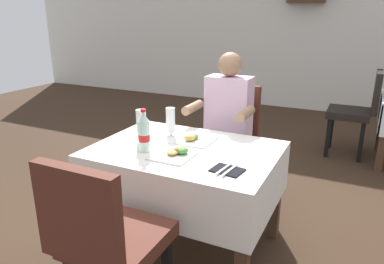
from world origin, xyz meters
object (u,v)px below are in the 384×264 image
at_px(beer_glass_left, 170,122).
at_px(background_chair_left, 358,108).
at_px(chair_near_camera_side, 106,237).
at_px(cola_bottle_primary, 144,133).
at_px(seated_diner_far, 226,122).
at_px(plate_far_diner, 194,139).
at_px(main_dining_table, 185,172).
at_px(beer_glass_middle, 141,127).
at_px(napkin_cutlery_set, 227,170).
at_px(plate_near_camera, 175,153).
at_px(chair_far_diner_seat, 229,136).

relative_size(beer_glass_left, background_chair_left, 0.21).
distance_m(chair_near_camera_side, beer_glass_left, 1.04).
bearing_deg(cola_bottle_primary, beer_glass_left, 88.69).
distance_m(seated_diner_far, plate_far_diner, 0.56).
xyz_separation_m(main_dining_table, plate_far_diner, (-0.01, 0.15, 0.18)).
xyz_separation_m(beer_glass_middle, cola_bottle_primary, (0.09, -0.10, -0.00)).
height_order(seated_diner_far, napkin_cutlery_set, seated_diner_far).
relative_size(seated_diner_far, plate_near_camera, 5.23).
bearing_deg(cola_bottle_primary, napkin_cutlery_set, -5.49).
height_order(chair_near_camera_side, beer_glass_left, chair_near_camera_side).
xyz_separation_m(beer_glass_left, background_chair_left, (1.15, 2.16, -0.28)).
xyz_separation_m(chair_near_camera_side, plate_far_diner, (-0.01, 0.97, 0.18)).
relative_size(seated_diner_far, napkin_cutlery_set, 6.47).
bearing_deg(plate_far_diner, cola_bottle_primary, -121.77).
relative_size(main_dining_table, napkin_cutlery_set, 6.01).
height_order(plate_near_camera, beer_glass_left, beer_glass_left).
bearing_deg(main_dining_table, background_chair_left, 67.78).
xyz_separation_m(plate_near_camera, beer_glass_left, (-0.20, 0.31, 0.09)).
height_order(chair_near_camera_side, seated_diner_far, seated_diner_far).
bearing_deg(beer_glass_left, chair_far_diner_seat, 73.17).
xyz_separation_m(chair_near_camera_side, seated_diner_far, (0.01, 1.53, 0.16)).
xyz_separation_m(beer_glass_left, cola_bottle_primary, (-0.01, -0.32, 0.01)).
xyz_separation_m(chair_near_camera_side, background_chair_left, (0.95, 3.14, 0.00)).
bearing_deg(napkin_cutlery_set, background_chair_left, 77.10).
bearing_deg(chair_far_diner_seat, background_chair_left, 57.78).
bearing_deg(napkin_cutlery_set, beer_glass_middle, 166.50).
bearing_deg(plate_far_diner, napkin_cutlery_set, -43.83).
relative_size(chair_far_diner_seat, background_chair_left, 1.00).
relative_size(chair_far_diner_seat, cola_bottle_primary, 3.53).
distance_m(napkin_cutlery_set, background_chair_left, 2.61).
xyz_separation_m(plate_near_camera, cola_bottle_primary, (-0.21, -0.01, 0.10)).
height_order(chair_far_diner_seat, beer_glass_left, chair_far_diner_seat).
bearing_deg(napkin_cutlery_set, plate_far_diner, 136.17).
distance_m(beer_glass_middle, cola_bottle_primary, 0.14).
relative_size(main_dining_table, cola_bottle_primary, 4.26).
relative_size(chair_near_camera_side, cola_bottle_primary, 3.53).
bearing_deg(main_dining_table, chair_near_camera_side, -90.00).
bearing_deg(seated_diner_far, chair_far_diner_seat, 95.53).
height_order(cola_bottle_primary, napkin_cutlery_set, cola_bottle_primary).
relative_size(main_dining_table, beer_glass_left, 5.64).
distance_m(chair_far_diner_seat, plate_near_camera, 0.98).
height_order(plate_near_camera, napkin_cutlery_set, plate_near_camera).
bearing_deg(main_dining_table, seated_diner_far, 89.15).
bearing_deg(chair_far_diner_seat, main_dining_table, -90.00).
distance_m(plate_far_diner, beer_glass_left, 0.21).
bearing_deg(chair_near_camera_side, plate_far_diner, 90.74).
xyz_separation_m(plate_far_diner, background_chair_left, (0.96, 2.17, -0.18)).
distance_m(chair_near_camera_side, cola_bottle_primary, 0.75).
distance_m(main_dining_table, background_chair_left, 2.51).
xyz_separation_m(seated_diner_far, background_chair_left, (0.94, 1.62, -0.16)).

